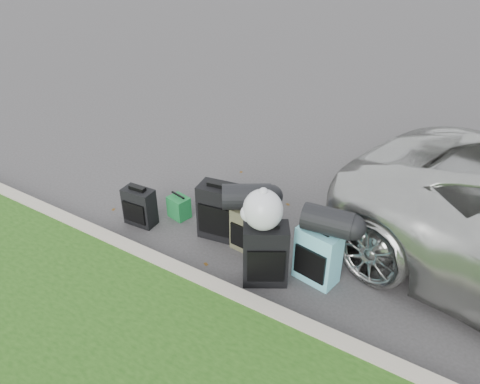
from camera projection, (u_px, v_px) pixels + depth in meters
The scene contains 12 objects.
ground at pixel (238, 237), 6.00m from camera, with size 120.00×120.00×0.00m, color #383535.
curb at pixel (191, 278), 5.24m from camera, with size 120.00×0.18×0.15m, color #9E937F.
suitcase_small_black at pixel (140, 207), 6.15m from camera, with size 0.41×0.23×0.51m, color black.
suitcase_large_black_left at pixel (220, 211), 5.86m from camera, with size 0.51×0.30×0.73m, color black.
suitcase_olive at pixel (249, 230), 5.67m from camera, with size 0.41×0.25×0.56m, color #3E3D29.
suitcase_teal at pixel (318, 255), 5.17m from camera, with size 0.47×0.28×0.67m, color #549DB3.
suitcase_large_black_right at pixel (265, 254), 5.14m from camera, with size 0.49×0.30×0.74m, color black.
tote_green at pixel (179, 207), 6.33m from camera, with size 0.27×0.21×0.30m, color #186E31.
tote_navy at pixel (218, 196), 6.55m from camera, with size 0.32×0.25×0.34m, color navy.
duffel_left at pixel (247, 197), 5.50m from camera, with size 0.31×0.31×0.58m, color black.
duffel_right at pixel (328, 221), 4.89m from camera, with size 0.30×0.30×0.53m, color black.
trash_bag at pixel (263, 210), 4.84m from camera, with size 0.43×0.43×0.43m, color silver.
Camera 1 is at (2.58, -4.06, 3.63)m, focal length 35.00 mm.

